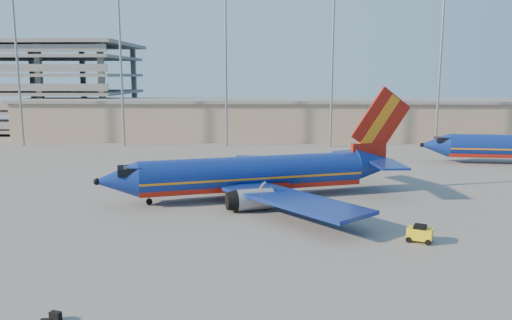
% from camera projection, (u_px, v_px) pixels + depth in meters
% --- Properties ---
extents(ground, '(220.00, 220.00, 0.00)m').
position_uv_depth(ground, '(235.00, 209.00, 51.11)').
color(ground, slate).
rests_on(ground, ground).
extents(terminal_building, '(122.00, 16.00, 8.50)m').
position_uv_depth(terminal_building, '(301.00, 119.00, 107.21)').
color(terminal_building, gray).
rests_on(terminal_building, ground).
extents(parking_garage, '(62.00, 32.00, 21.40)m').
position_uv_depth(parking_garage, '(8.00, 83.00, 124.11)').
color(parking_garage, slate).
rests_on(parking_garage, ground).
extents(light_mast_row, '(101.60, 1.60, 28.65)m').
position_uv_depth(light_mast_row, '(279.00, 54.00, 93.33)').
color(light_mast_row, gray).
rests_on(light_mast_row, ground).
extents(aircraft_main, '(35.24, 33.35, 12.31)m').
position_uv_depth(aircraft_main, '(260.00, 174.00, 55.81)').
color(aircraft_main, navy).
rests_on(aircraft_main, ground).
extents(baggage_tug, '(2.34, 1.95, 1.45)m').
position_uv_depth(baggage_tug, '(420.00, 233.00, 40.95)').
color(baggage_tug, yellow).
rests_on(baggage_tug, ground).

